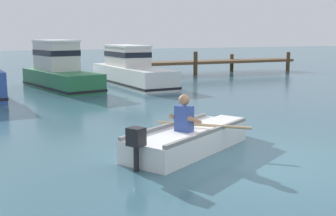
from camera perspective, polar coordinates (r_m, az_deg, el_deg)
ground_plane at (r=8.37m, az=12.22°, el=-6.97°), size 120.00×120.00×0.00m
wooden_dock at (r=26.65m, az=6.18°, el=6.06°), size 10.91×1.64×1.37m
rowboat_with_person at (r=8.94m, az=2.91°, el=-4.01°), size 3.44×2.50×1.19m
moored_boat_green at (r=19.56m, az=-14.12°, el=4.75°), size 2.79×5.39×2.11m
moored_boat_white at (r=20.51m, az=-4.96°, el=5.00°), size 2.13×6.50×1.85m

